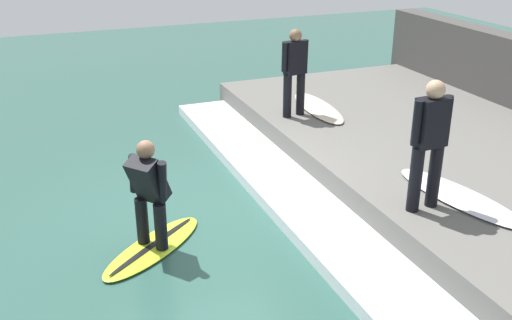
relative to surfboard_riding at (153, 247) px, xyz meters
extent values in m
plane|color=#2D564C|center=(0.93, 0.63, -0.03)|extent=(28.00, 28.00, 0.00)
cube|color=#66635E|center=(4.83, 0.63, 0.22)|extent=(4.40, 9.16, 0.49)
cube|color=silver|center=(2.15, 0.63, 0.06)|extent=(0.96, 8.70, 0.18)
ellipsoid|color=#BFE02D|center=(0.00, 0.00, 0.00)|extent=(1.68, 1.49, 0.06)
ellipsoid|color=black|center=(0.00, 0.00, 0.03)|extent=(1.31, 1.06, 0.01)
cylinder|color=black|center=(-0.09, 0.11, 0.33)|extent=(0.15, 0.15, 0.60)
cylinder|color=black|center=(0.09, -0.11, 0.33)|extent=(0.15, 0.15, 0.60)
cube|color=black|center=(0.00, 0.00, 0.92)|extent=(0.57, 0.56, 0.62)
sphere|color=#846047|center=(0.00, 0.00, 1.31)|extent=(0.22, 0.22, 0.22)
cylinder|color=black|center=(-0.13, 0.17, 0.96)|extent=(0.11, 0.20, 0.52)
cylinder|color=black|center=(0.13, -0.17, 0.96)|extent=(0.11, 0.20, 0.52)
cylinder|color=black|center=(3.32, 2.73, 0.84)|extent=(0.15, 0.15, 0.77)
cylinder|color=black|center=(3.04, 2.69, 0.84)|extent=(0.15, 0.15, 0.77)
cube|color=black|center=(3.18, 2.71, 1.51)|extent=(0.40, 0.31, 0.57)
sphere|color=#846047|center=(3.18, 2.71, 1.89)|extent=(0.22, 0.22, 0.22)
cylinder|color=black|center=(3.39, 2.74, 1.54)|extent=(0.11, 0.12, 0.50)
cylinder|color=black|center=(2.97, 2.67, 1.54)|extent=(0.11, 0.12, 0.50)
ellipsoid|color=beige|center=(3.76, 2.88, 0.49)|extent=(0.72, 1.97, 0.06)
cylinder|color=black|center=(3.30, -1.07, 0.87)|extent=(0.16, 0.16, 0.83)
cylinder|color=black|center=(3.01, -1.09, 0.87)|extent=(0.16, 0.16, 0.83)
cube|color=black|center=(3.15, -1.08, 1.58)|extent=(0.40, 0.26, 0.59)
sphere|color=tan|center=(3.15, -1.08, 1.98)|extent=(0.22, 0.22, 0.22)
cylinder|color=black|center=(3.37, -1.06, 1.62)|extent=(0.11, 0.11, 0.52)
cylinder|color=black|center=(2.94, -1.09, 1.62)|extent=(0.11, 0.11, 0.52)
ellipsoid|color=silver|center=(3.75, -1.05, 0.49)|extent=(0.89, 2.06, 0.06)
camera|label=1|loc=(-1.20, -6.43, 3.91)|focal=42.00mm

